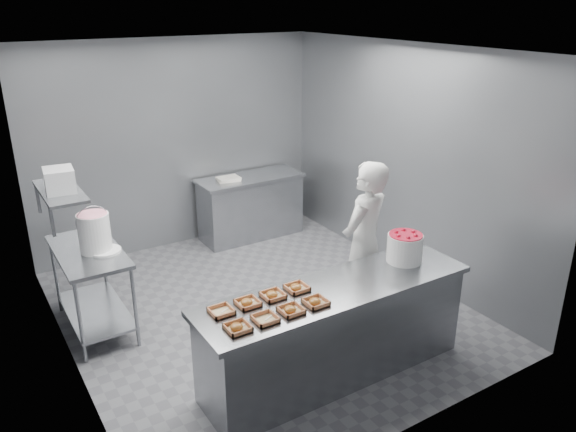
% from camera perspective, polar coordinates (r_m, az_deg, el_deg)
% --- Properties ---
extents(floor, '(4.50, 4.50, 0.00)m').
position_cam_1_polar(floor, '(6.37, -2.66, -9.42)').
color(floor, '#4C4C51').
rests_on(floor, ground).
extents(ceiling, '(4.50, 4.50, 0.00)m').
position_cam_1_polar(ceiling, '(5.50, -3.18, 16.55)').
color(ceiling, white).
rests_on(ceiling, wall_back).
extents(wall_back, '(4.00, 0.04, 2.80)m').
position_cam_1_polar(wall_back, '(7.75, -11.15, 7.07)').
color(wall_back, slate).
rests_on(wall_back, ground).
extents(wall_left, '(0.04, 4.50, 2.80)m').
position_cam_1_polar(wall_left, '(5.18, -22.57, -1.39)').
color(wall_left, slate).
rests_on(wall_left, ground).
extents(wall_right, '(0.04, 4.50, 2.80)m').
position_cam_1_polar(wall_right, '(6.93, 11.73, 5.36)').
color(wall_right, slate).
rests_on(wall_right, ground).
extents(service_counter, '(2.60, 0.70, 0.90)m').
position_cam_1_polar(service_counter, '(5.17, 4.81, -11.57)').
color(service_counter, slate).
rests_on(service_counter, ground).
extents(prep_table, '(0.60, 1.20, 0.90)m').
position_cam_1_polar(prep_table, '(6.10, -19.35, -5.88)').
color(prep_table, slate).
rests_on(prep_table, ground).
extents(back_counter, '(1.50, 0.60, 0.90)m').
position_cam_1_polar(back_counter, '(8.08, -3.82, 0.98)').
color(back_counter, slate).
rests_on(back_counter, ground).
extents(wall_shelf, '(0.35, 0.90, 0.03)m').
position_cam_1_polar(wall_shelf, '(5.71, -22.15, 2.35)').
color(wall_shelf, slate).
rests_on(wall_shelf, wall_left).
extents(tray_0, '(0.19, 0.18, 0.06)m').
position_cam_1_polar(tray_0, '(4.35, -5.16, -11.21)').
color(tray_0, tan).
rests_on(tray_0, service_counter).
extents(tray_1, '(0.19, 0.18, 0.04)m').
position_cam_1_polar(tray_1, '(4.45, -2.33, -10.38)').
color(tray_1, tan).
rests_on(tray_1, service_counter).
extents(tray_2, '(0.19, 0.18, 0.06)m').
position_cam_1_polar(tray_2, '(4.55, 0.29, -9.52)').
color(tray_2, tan).
rests_on(tray_2, service_counter).
extents(tray_3, '(0.19, 0.18, 0.06)m').
position_cam_1_polar(tray_3, '(4.66, 2.81, -8.71)').
color(tray_3, tan).
rests_on(tray_3, service_counter).
extents(tray_4, '(0.19, 0.18, 0.04)m').
position_cam_1_polar(tray_4, '(4.57, -6.79, -9.56)').
color(tray_4, tan).
rests_on(tray_4, service_counter).
extents(tray_5, '(0.19, 0.18, 0.06)m').
position_cam_1_polar(tray_5, '(4.66, -4.14, -8.77)').
color(tray_5, tan).
rests_on(tray_5, service_counter).
extents(tray_6, '(0.19, 0.18, 0.06)m').
position_cam_1_polar(tray_6, '(4.76, -1.57, -8.02)').
color(tray_6, tan).
rests_on(tray_6, service_counter).
extents(tray_7, '(0.19, 0.18, 0.06)m').
position_cam_1_polar(tray_7, '(4.87, 0.88, -7.29)').
color(tray_7, tan).
rests_on(tray_7, service_counter).
extents(worker, '(0.76, 0.63, 1.77)m').
position_cam_1_polar(worker, '(5.82, 7.72, -2.91)').
color(worker, silver).
rests_on(worker, ground).
extents(strawberry_tub, '(0.34, 0.34, 0.28)m').
position_cam_1_polar(strawberry_tub, '(5.44, 11.78, -3.08)').
color(strawberry_tub, white).
rests_on(strawberry_tub, service_counter).
extents(glaze_bucket, '(0.33, 0.31, 0.48)m').
position_cam_1_polar(glaze_bucket, '(5.83, -19.08, -1.52)').
color(glaze_bucket, white).
rests_on(glaze_bucket, prep_table).
extents(bucket_lid, '(0.31, 0.31, 0.02)m').
position_cam_1_polar(bucket_lid, '(5.86, -18.06, -3.38)').
color(bucket_lid, white).
rests_on(bucket_lid, prep_table).
extents(rag, '(0.14, 0.13, 0.02)m').
position_cam_1_polar(rag, '(6.10, -19.16, -2.52)').
color(rag, '#CCB28C').
rests_on(rag, prep_table).
extents(appliance, '(0.29, 0.32, 0.22)m').
position_cam_1_polar(appliance, '(5.62, -22.20, 3.39)').
color(appliance, gray).
rests_on(appliance, wall_shelf).
extents(paper_stack, '(0.33, 0.26, 0.05)m').
position_cam_1_polar(paper_stack, '(7.78, -6.07, 3.77)').
color(paper_stack, silver).
rests_on(paper_stack, back_counter).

